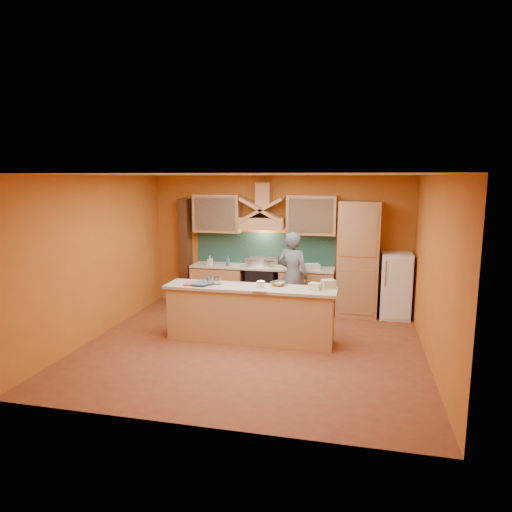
% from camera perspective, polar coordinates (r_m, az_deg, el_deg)
% --- Properties ---
extents(floor, '(5.50, 5.00, 0.01)m').
position_cam_1_polar(floor, '(7.66, -0.54, -11.28)').
color(floor, brown).
rests_on(floor, ground).
extents(ceiling, '(5.50, 5.00, 0.01)m').
position_cam_1_polar(ceiling, '(7.15, -0.57, 10.16)').
color(ceiling, white).
rests_on(ceiling, wall_back).
extents(wall_back, '(5.50, 0.02, 2.80)m').
position_cam_1_polar(wall_back, '(9.69, 2.86, 1.76)').
color(wall_back, '#C46D26').
rests_on(wall_back, floor).
extents(wall_front, '(5.50, 0.02, 2.80)m').
position_cam_1_polar(wall_front, '(4.94, -7.31, -6.22)').
color(wall_front, '#C46D26').
rests_on(wall_front, floor).
extents(wall_left, '(0.02, 5.00, 2.80)m').
position_cam_1_polar(wall_left, '(8.34, -19.27, -0.10)').
color(wall_left, '#C46D26').
rests_on(wall_left, floor).
extents(wall_right, '(0.02, 5.00, 2.80)m').
position_cam_1_polar(wall_right, '(7.17, 21.38, -1.78)').
color(wall_right, '#C46D26').
rests_on(wall_right, floor).
extents(base_cabinet_left, '(1.10, 0.60, 0.86)m').
position_cam_1_polar(base_cabinet_left, '(9.88, -4.66, -3.84)').
color(base_cabinet_left, tan).
rests_on(base_cabinet_left, floor).
extents(base_cabinet_right, '(1.10, 0.60, 0.86)m').
position_cam_1_polar(base_cabinet_right, '(9.50, 6.37, -4.43)').
color(base_cabinet_right, tan).
rests_on(base_cabinet_right, floor).
extents(counter_top, '(3.00, 0.62, 0.04)m').
position_cam_1_polar(counter_top, '(9.54, 0.75, -1.41)').
color(counter_top, beige).
rests_on(counter_top, base_cabinet_left).
extents(stove, '(0.60, 0.58, 0.90)m').
position_cam_1_polar(stove, '(9.64, 0.74, -4.03)').
color(stove, black).
rests_on(stove, floor).
extents(backsplash, '(3.00, 0.03, 0.70)m').
position_cam_1_polar(backsplash, '(9.75, 1.10, 0.93)').
color(backsplash, '#1B3B36').
rests_on(backsplash, wall_back).
extents(range_hood, '(0.92, 0.50, 0.24)m').
position_cam_1_polar(range_hood, '(9.45, 0.83, 4.13)').
color(range_hood, tan).
rests_on(range_hood, wall_back).
extents(hood_chimney, '(0.30, 0.30, 0.50)m').
position_cam_1_polar(hood_chimney, '(9.51, 0.96, 7.67)').
color(hood_chimney, tan).
rests_on(hood_chimney, wall_back).
extents(upper_cabinet_left, '(1.00, 0.35, 0.80)m').
position_cam_1_polar(upper_cabinet_left, '(9.76, -4.85, 5.34)').
color(upper_cabinet_left, tan).
rests_on(upper_cabinet_left, wall_back).
extents(upper_cabinet_right, '(1.00, 0.35, 0.80)m').
position_cam_1_polar(upper_cabinet_right, '(9.36, 6.95, 5.11)').
color(upper_cabinet_right, tan).
rests_on(upper_cabinet_right, wall_back).
extents(pantry_column, '(0.80, 0.60, 2.30)m').
position_cam_1_polar(pantry_column, '(9.29, 12.60, -0.38)').
color(pantry_column, tan).
rests_on(pantry_column, floor).
extents(fridge, '(0.58, 0.60, 1.30)m').
position_cam_1_polar(fridge, '(9.42, 17.05, -3.54)').
color(fridge, white).
rests_on(fridge, floor).
extents(trim_column_left, '(0.20, 0.30, 2.30)m').
position_cam_1_polar(trim_column_left, '(10.14, -8.78, 0.59)').
color(trim_column_left, '#472816').
rests_on(trim_column_left, floor).
extents(island_body, '(2.80, 0.55, 0.88)m').
position_cam_1_polar(island_body, '(7.81, -0.75, -7.44)').
color(island_body, tan).
rests_on(island_body, floor).
extents(island_top, '(2.90, 0.62, 0.05)m').
position_cam_1_polar(island_top, '(7.68, -0.76, -4.02)').
color(island_top, beige).
rests_on(island_top, island_body).
extents(person, '(0.73, 0.59, 1.73)m').
position_cam_1_polar(person, '(8.89, 4.62, -2.48)').
color(person, slate).
rests_on(person, floor).
extents(pot_large, '(0.25, 0.25, 0.16)m').
position_cam_1_polar(pot_large, '(9.51, -0.72, -0.94)').
color(pot_large, silver).
rests_on(pot_large, stove).
extents(pot_small, '(0.27, 0.27, 0.14)m').
position_cam_1_polar(pot_small, '(9.49, 1.59, -1.05)').
color(pot_small, '#B5B6BC').
rests_on(pot_small, stove).
extents(soap_bottle_a, '(0.11, 0.11, 0.20)m').
position_cam_1_polar(soap_bottle_a, '(9.68, -5.77, -0.56)').
color(soap_bottle_a, silver).
rests_on(soap_bottle_a, counter_top).
extents(soap_bottle_b, '(0.09, 0.09, 0.22)m').
position_cam_1_polar(soap_bottle_b, '(9.55, -3.53, -0.61)').
color(soap_bottle_b, '#335E8E').
rests_on(soap_bottle_b, counter_top).
extents(bowl_back, '(0.31, 0.31, 0.08)m').
position_cam_1_polar(bowl_back, '(9.34, 6.97, -1.36)').
color(bowl_back, white).
rests_on(bowl_back, counter_top).
extents(dish_rack, '(0.34, 0.30, 0.11)m').
position_cam_1_polar(dish_rack, '(9.30, 7.02, -1.32)').
color(dish_rack, silver).
rests_on(dish_rack, counter_top).
extents(book_lower, '(0.23, 0.29, 0.03)m').
position_cam_1_polar(book_lower, '(7.94, -8.82, -3.40)').
color(book_lower, '#BE5144').
rests_on(book_lower, island_top).
extents(book_upper, '(0.26, 0.34, 0.03)m').
position_cam_1_polar(book_upper, '(7.87, -7.68, -3.33)').
color(book_upper, '#3F678C').
rests_on(book_upper, island_top).
extents(jar_large, '(0.17, 0.17, 0.16)m').
position_cam_1_polar(jar_large, '(7.81, -5.82, -3.05)').
color(jar_large, silver).
rests_on(jar_large, island_top).
extents(jar_small, '(0.13, 0.13, 0.12)m').
position_cam_1_polar(jar_small, '(7.86, -4.88, -3.09)').
color(jar_small, silver).
rests_on(jar_small, island_top).
extents(kitchen_scale, '(0.15, 0.15, 0.11)m').
position_cam_1_polar(kitchen_scale, '(7.52, 0.60, -3.69)').
color(kitchen_scale, white).
rests_on(kitchen_scale, island_top).
extents(mixing_bowl, '(0.34, 0.34, 0.06)m').
position_cam_1_polar(mixing_bowl, '(7.75, 2.81, -3.47)').
color(mixing_bowl, silver).
rests_on(mixing_bowl, island_top).
extents(cloth, '(0.23, 0.17, 0.02)m').
position_cam_1_polar(cloth, '(7.39, 0.57, -4.32)').
color(cloth, beige).
rests_on(cloth, island_top).
extents(grocery_bag_a, '(0.26, 0.24, 0.14)m').
position_cam_1_polar(grocery_bag_a, '(7.65, 9.03, -3.47)').
color(grocery_bag_a, beige).
rests_on(grocery_bag_a, island_top).
extents(grocery_bag_b, '(0.23, 0.20, 0.12)m').
position_cam_1_polar(grocery_bag_b, '(7.50, 7.43, -3.80)').
color(grocery_bag_b, beige).
rests_on(grocery_bag_b, island_top).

